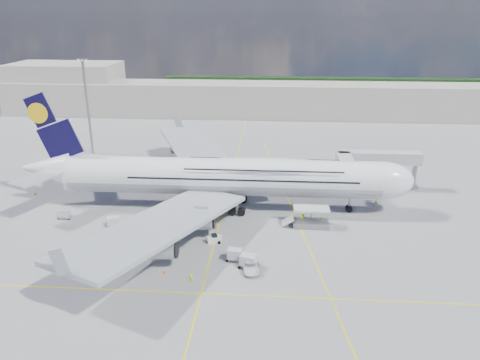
# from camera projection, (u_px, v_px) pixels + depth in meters

# --- Properties ---
(ground) EXTENTS (300.00, 300.00, 0.00)m
(ground) POSITION_uv_depth(u_px,v_px,m) (217.00, 230.00, 84.87)
(ground) COLOR gray
(ground) RESTS_ON ground
(taxi_line_main) EXTENTS (0.25, 220.00, 0.01)m
(taxi_line_main) POSITION_uv_depth(u_px,v_px,m) (217.00, 230.00, 84.86)
(taxi_line_main) COLOR yellow
(taxi_line_main) RESTS_ON ground
(taxi_line_cross) EXTENTS (120.00, 0.25, 0.01)m
(taxi_line_cross) POSITION_uv_depth(u_px,v_px,m) (201.00, 293.00, 66.17)
(taxi_line_cross) COLOR yellow
(taxi_line_cross) RESTS_ON ground
(taxi_line_diag) EXTENTS (14.16, 99.06, 0.01)m
(taxi_line_diag) POSITION_uv_depth(u_px,v_px,m) (293.00, 210.00, 93.28)
(taxi_line_diag) COLOR yellow
(taxi_line_diag) RESTS_ON ground
(airliner) EXTENTS (77.26, 79.15, 23.71)m
(airliner) POSITION_uv_depth(u_px,v_px,m) (224.00, 176.00, 91.80)
(airliner) COLOR white
(airliner) RESTS_ON ground
(jet_bridge) EXTENTS (18.80, 12.10, 8.50)m
(jet_bridge) POSITION_uv_depth(u_px,v_px,m) (366.00, 162.00, 100.06)
(jet_bridge) COLOR #B7B7BC
(jet_bridge) RESTS_ON ground
(cargo_loader) EXTENTS (8.53, 3.20, 3.67)m
(cargo_loader) POSITION_uv_depth(u_px,v_px,m) (310.00, 220.00, 86.02)
(cargo_loader) COLOR silver
(cargo_loader) RESTS_ON ground
(light_mast) EXTENTS (3.00, 0.70, 25.50)m
(light_mast) POSITION_uv_depth(u_px,v_px,m) (88.00, 106.00, 124.99)
(light_mast) COLOR gray
(light_mast) RESTS_ON ground
(terminal) EXTENTS (180.00, 16.00, 12.00)m
(terminal) POSITION_uv_depth(u_px,v_px,m) (247.00, 100.00, 171.58)
(terminal) COLOR #B2AD9E
(terminal) RESTS_ON ground
(hangar) EXTENTS (40.00, 22.00, 18.00)m
(hangar) POSITION_uv_depth(u_px,v_px,m) (67.00, 87.00, 179.87)
(hangar) COLOR #B2AD9E
(hangar) RESTS_ON ground
(tree_line) EXTENTS (160.00, 6.00, 8.00)m
(tree_line) POSITION_uv_depth(u_px,v_px,m) (341.00, 87.00, 211.69)
(tree_line) COLOR #193814
(tree_line) RESTS_ON ground
(dolly_row_a) EXTENTS (3.17, 2.30, 1.80)m
(dolly_row_a) POSITION_uv_depth(u_px,v_px,m) (113.00, 221.00, 86.13)
(dolly_row_a) COLOR gray
(dolly_row_a) RESTS_ON ground
(dolly_row_b) EXTENTS (3.24, 2.56, 1.82)m
(dolly_row_b) POSITION_uv_depth(u_px,v_px,m) (165.00, 221.00, 86.41)
(dolly_row_b) COLOR gray
(dolly_row_b) RESTS_ON ground
(dolly_row_c) EXTENTS (3.19, 2.01, 0.44)m
(dolly_row_c) POSITION_uv_depth(u_px,v_px,m) (149.00, 248.00, 77.86)
(dolly_row_c) COLOR gray
(dolly_row_c) RESTS_ON ground
(dolly_back) EXTENTS (2.73, 1.58, 1.68)m
(dolly_back) POSITION_uv_depth(u_px,v_px,m) (64.00, 214.00, 89.29)
(dolly_back) COLOR gray
(dolly_back) RESTS_ON ground
(dolly_nose_far) EXTENTS (3.71, 2.67, 2.12)m
(dolly_nose_far) POSITION_uv_depth(u_px,v_px,m) (248.00, 261.00, 72.47)
(dolly_nose_far) COLOR gray
(dolly_nose_far) RESTS_ON ground
(dolly_nose_near) EXTENTS (3.30, 2.03, 1.98)m
(dolly_nose_near) POSITION_uv_depth(u_px,v_px,m) (235.00, 254.00, 74.47)
(dolly_nose_near) COLOR gray
(dolly_nose_near) RESTS_ON ground
(baggage_tug) EXTENTS (2.73, 1.90, 1.55)m
(baggage_tug) POSITION_uv_depth(u_px,v_px,m) (214.00, 239.00, 80.20)
(baggage_tug) COLOR silver
(baggage_tug) RESTS_ON ground
(catering_truck_inner) EXTENTS (7.34, 4.96, 4.05)m
(catering_truck_inner) POSITION_uv_depth(u_px,v_px,m) (177.00, 173.00, 108.27)
(catering_truck_inner) COLOR gray
(catering_truck_inner) RESTS_ON ground
(catering_truck_outer) EXTENTS (7.65, 3.04, 4.58)m
(catering_truck_outer) POSITION_uv_depth(u_px,v_px,m) (184.00, 145.00, 129.25)
(catering_truck_outer) COLOR gray
(catering_truck_outer) RESTS_ON ground
(service_van) EXTENTS (3.27, 5.44, 1.41)m
(service_van) POSITION_uv_depth(u_px,v_px,m) (250.00, 266.00, 71.71)
(service_van) COLOR white
(service_van) RESTS_ON ground
(crew_nose) EXTENTS (0.73, 0.57, 1.75)m
(crew_nose) POSITION_uv_depth(u_px,v_px,m) (376.00, 201.00, 95.24)
(crew_nose) COLOR #BFFB1A
(crew_nose) RESTS_ON ground
(crew_loader) EXTENTS (0.89, 0.78, 1.56)m
(crew_loader) POSITION_uv_depth(u_px,v_px,m) (321.00, 221.00, 86.66)
(crew_loader) COLOR #BDEC18
(crew_loader) RESTS_ON ground
(crew_wing) EXTENTS (0.90, 1.27, 2.00)m
(crew_wing) POSITION_uv_depth(u_px,v_px,m) (137.00, 223.00, 85.27)
(crew_wing) COLOR #9BDC17
(crew_wing) RESTS_ON ground
(crew_van) EXTENTS (1.07, 1.15, 1.98)m
(crew_van) POSITION_uv_depth(u_px,v_px,m) (303.00, 218.00, 87.28)
(crew_van) COLOR #CAED18
(crew_van) RESTS_ON ground
(crew_tug) EXTENTS (1.12, 0.88, 1.51)m
(crew_tug) POSITION_uv_depth(u_px,v_px,m) (191.00, 279.00, 68.33)
(crew_tug) COLOR #B7F219
(crew_tug) RESTS_ON ground
(cone_nose) EXTENTS (0.43, 0.43, 0.55)m
(cone_nose) POSITION_uv_depth(u_px,v_px,m) (373.00, 208.00, 93.50)
(cone_nose) COLOR #FF540D
(cone_nose) RESTS_ON ground
(cone_wing_left_inner) EXTENTS (0.45, 0.45, 0.57)m
(cone_wing_left_inner) POSITION_uv_depth(u_px,v_px,m) (197.00, 184.00, 106.06)
(cone_wing_left_inner) COLOR #FF540D
(cone_wing_left_inner) RESTS_ON ground
(cone_wing_left_outer) EXTENTS (0.47, 0.47, 0.60)m
(cone_wing_left_outer) POSITION_uv_depth(u_px,v_px,m) (180.00, 164.00, 119.45)
(cone_wing_left_outer) COLOR #FF540D
(cone_wing_left_outer) RESTS_ON ground
(cone_wing_right_inner) EXTENTS (0.45, 0.45, 0.57)m
(cone_wing_right_inner) POSITION_uv_depth(u_px,v_px,m) (150.00, 225.00, 86.27)
(cone_wing_right_inner) COLOR #FF540D
(cone_wing_right_inner) RESTS_ON ground
(cone_wing_right_outer) EXTENTS (0.46, 0.46, 0.58)m
(cone_wing_right_outer) POSITION_uv_depth(u_px,v_px,m) (164.00, 272.00, 71.02)
(cone_wing_right_outer) COLOR #FF540D
(cone_wing_right_outer) RESTS_ON ground
(cone_tail) EXTENTS (0.48, 0.48, 0.61)m
(cone_tail) POSITION_uv_depth(u_px,v_px,m) (35.00, 193.00, 100.79)
(cone_tail) COLOR #FF540D
(cone_tail) RESTS_ON ground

